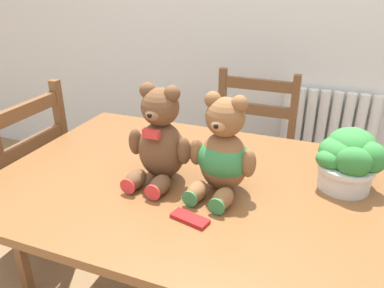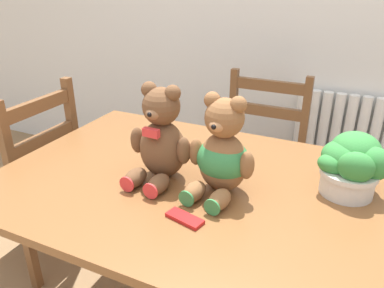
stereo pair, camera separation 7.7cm
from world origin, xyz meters
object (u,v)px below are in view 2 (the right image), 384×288
Objects in this scene: wooden_chair_behind at (258,161)px; teddy_bear_left at (161,139)px; wooden_chair_side at (32,183)px; teddy_bear_right at (222,155)px; potted_plant at (352,163)px; chocolate_bar at (185,218)px.

wooden_chair_behind is 0.96m from teddy_bear_left.
teddy_bear_right is at bearing -96.91° from wooden_chair_side.
wooden_chair_side is 2.88× the size of teddy_bear_left.
teddy_bear_right reaches higher than potted_plant.
wooden_chair_behind reaches higher than chocolate_bar.
wooden_chair_behind is 8.17× the size of chocolate_bar.
potted_plant is at bearing 125.46° from wooden_chair_behind.
potted_plant is 0.57m from chocolate_bar.
teddy_bear_right is (0.09, -0.84, 0.43)m from wooden_chair_behind.
teddy_bear_left is 0.63m from potted_plant.
teddy_bear_right is 2.87× the size of chocolate_bar.
wooden_chair_behind is 0.91m from potted_plant.
potted_plant is (0.38, 0.17, -0.03)m from teddy_bear_right.
potted_plant is (0.61, 0.18, -0.04)m from teddy_bear_left.
teddy_bear_left reaches higher than wooden_chair_behind.
teddy_bear_left is at bearing 80.91° from wooden_chair_behind.
wooden_chair_side reaches higher than chocolate_bar.
wooden_chair_behind is 4.28× the size of potted_plant.
wooden_chair_side reaches higher than wooden_chair_behind.
wooden_chair_side is 8.42× the size of chocolate_bar.
chocolate_bar is (0.05, -1.04, 0.31)m from wooden_chair_behind.
teddy_bear_left reaches higher than chocolate_bar.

